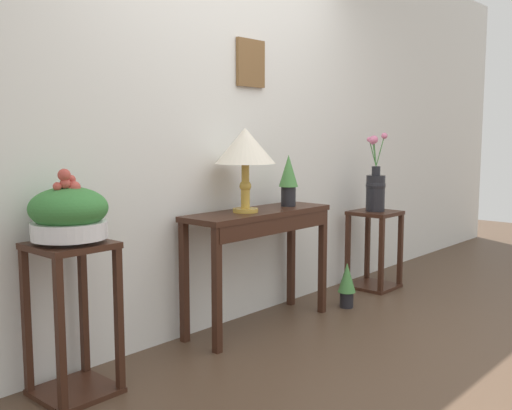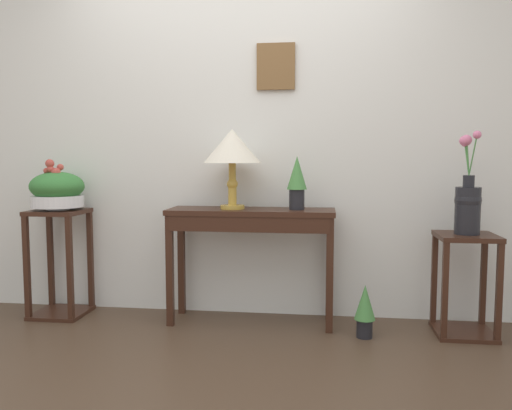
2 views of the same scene
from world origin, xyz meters
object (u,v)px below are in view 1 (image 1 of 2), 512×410
Objects in this scene: pedestal_stand_left at (73,320)px; potted_plant_on_console at (288,178)px; potted_plant_floor at (347,283)px; flower_vase_tall_right at (375,186)px; planter_bowl_wide_left at (69,214)px; table_lamp at (245,148)px; pedestal_stand_right at (374,250)px; console_table at (261,230)px.

potted_plant_on_console is at bearing 0.20° from pedestal_stand_left.
pedestal_stand_left is at bearing -179.80° from potted_plant_on_console.
potted_plant_on_console is at bearing 154.86° from potted_plant_floor.
planter_bowl_wide_left is at bearing 178.85° from flower_vase_tall_right.
table_lamp is at bearing 0.46° from planter_bowl_wide_left.
console_table is at bearing 178.14° from pedestal_stand_right.
potted_plant_on_console reaches higher than pedestal_stand_right.
planter_bowl_wide_left is at bearing 179.53° from console_table.
table_lamp is 1.49m from pedestal_stand_left.
potted_plant_on_console reaches higher than console_table.
table_lamp reaches higher than pedestal_stand_left.
planter_bowl_wide_left is at bearing -179.54° from table_lamp.
console_table is at bearing -0.47° from planter_bowl_wide_left.
potted_plant_on_console is 0.93m from potted_plant_floor.
pedestal_stand_right is at bearing -39.82° from flower_vase_tall_right.
table_lamp reaches higher than console_table.
potted_plant_floor is (-0.63, -0.14, -0.14)m from pedestal_stand_right.
table_lamp is 1.35m from potted_plant_floor.
potted_plant_on_console is 1.79m from pedestal_stand_left.
pedestal_stand_right is (1.51, -0.07, -0.86)m from table_lamp.
table_lamp is 1.44× the size of planter_bowl_wide_left.
potted_plant_on_console is 0.96× the size of planter_bowl_wide_left.
potted_plant_on_console is 1.26m from pedestal_stand_right.
potted_plant_on_console is 0.47× the size of pedestal_stand_left.
planter_bowl_wide_left is 2.82m from pedestal_stand_right.
table_lamp is 0.83× the size of flower_vase_tall_right.
planter_bowl_wide_left is at bearing -116.03° from pedestal_stand_left.
planter_bowl_wide_left is at bearing 174.61° from potted_plant_floor.
console_table is at bearing -176.69° from potted_plant_on_console.
flower_vase_tall_right reaches higher than planter_bowl_wide_left.
pedestal_stand_right is 0.53m from flower_vase_tall_right.
console_table reaches higher than pedestal_stand_right.
pedestal_stand_left is 2.80m from flower_vase_tall_right.
planter_bowl_wide_left is 0.57× the size of pedestal_stand_right.
flower_vase_tall_right reaches higher than potted_plant_floor.
console_table reaches higher than potted_plant_floor.
pedestal_stand_left is at bearing 179.51° from console_table.
pedestal_stand_left is (-1.38, 0.01, -0.27)m from console_table.
console_table is at bearing 178.18° from flower_vase_tall_right.
potted_plant_on_console is 0.55× the size of flower_vase_tall_right.
flower_vase_tall_right is at bearing 12.97° from potted_plant_floor.
table_lamp is at bearing 179.52° from potted_plant_on_console.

